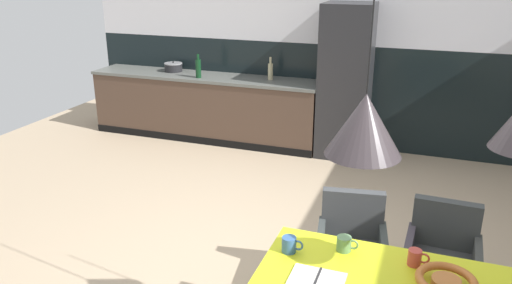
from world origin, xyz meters
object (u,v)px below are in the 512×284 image
(bottle_spice_small, at_px, (270,71))
(pendant_lamp_over_table_near, at_px, (364,125))
(refrigerator_column, at_px, (345,82))
(fruit_bowl, at_px, (446,281))
(cooking_pot, at_px, (173,67))
(mug_dark_espresso, at_px, (290,244))
(armchair_by_stool, at_px, (352,235))
(mug_wide_latte, at_px, (415,258))
(mug_glass_clear, at_px, (344,244))
(bottle_wine_green, at_px, (198,68))
(armchair_near_window, at_px, (443,246))
(open_book, at_px, (317,280))

(bottle_spice_small, bearing_deg, pendant_lamp_over_table_near, -65.53)
(refrigerator_column, bearing_deg, fruit_bowl, -71.70)
(cooking_pot, relative_size, bottle_spice_small, 0.86)
(bottle_spice_small, bearing_deg, refrigerator_column, -3.57)
(mug_dark_espresso, xyz_separation_m, bottle_spice_small, (-1.36, 3.71, 0.24))
(armchair_by_stool, xyz_separation_m, mug_dark_espresso, (-0.27, -0.72, 0.28))
(mug_dark_espresso, bearing_deg, bottle_spice_small, 110.09)
(mug_wide_latte, bearing_deg, mug_glass_clear, 177.74)
(mug_glass_clear, bearing_deg, bottle_wine_green, 127.89)
(mug_glass_clear, xyz_separation_m, mug_wide_latte, (0.41, -0.02, 0.00))
(cooking_pot, bearing_deg, armchair_by_stool, -44.29)
(mug_glass_clear, distance_m, bottle_spice_small, 3.96)
(refrigerator_column, height_order, armchair_by_stool, refrigerator_column)
(refrigerator_column, distance_m, mug_dark_espresso, 3.67)
(mug_dark_espresso, height_order, pendant_lamp_over_table_near, pendant_lamp_over_table_near)
(armchair_near_window, distance_m, bottle_spice_small, 3.75)
(mug_glass_clear, bearing_deg, mug_wide_latte, -2.26)
(mug_glass_clear, relative_size, bottle_wine_green, 0.41)
(mug_dark_espresso, bearing_deg, cooking_pot, 127.12)
(armchair_by_stool, height_order, bottle_wine_green, bottle_wine_green)
(fruit_bowl, xyz_separation_m, pendant_lamp_over_table_near, (-0.48, -0.10, 0.85))
(fruit_bowl, distance_m, pendant_lamp_over_table_near, 0.98)
(mug_glass_clear, relative_size, mug_dark_espresso, 1.00)
(mug_wide_latte, bearing_deg, pendant_lamp_over_table_near, -137.75)
(pendant_lamp_over_table_near, bearing_deg, cooking_pot, 129.63)
(open_book, bearing_deg, bottle_wine_green, 124.27)
(armchair_by_stool, bearing_deg, refrigerator_column, -87.67)
(refrigerator_column, xyz_separation_m, fruit_bowl, (1.23, -3.72, -0.18))
(open_book, bearing_deg, mug_wide_latte, 34.45)
(armchair_by_stool, height_order, cooking_pot, cooking_pot)
(refrigerator_column, relative_size, armchair_by_stool, 2.40)
(pendant_lamp_over_table_near, bearing_deg, mug_dark_espresso, 157.26)
(armchair_by_stool, distance_m, pendant_lamp_over_table_near, 1.45)
(fruit_bowl, height_order, bottle_wine_green, bottle_wine_green)
(armchair_near_window, xyz_separation_m, bottle_spice_small, (-2.25, 2.96, 0.50))
(mug_glass_clear, xyz_separation_m, bottle_spice_small, (-1.67, 3.59, 0.24))
(armchair_near_window, bearing_deg, refrigerator_column, -64.94)
(refrigerator_column, xyz_separation_m, bottle_wine_green, (-1.97, -0.15, 0.07))
(refrigerator_column, relative_size, mug_wide_latte, 15.70)
(pendant_lamp_over_table_near, bearing_deg, mug_glass_clear, 108.77)
(mug_dark_espresso, bearing_deg, armchair_by_stool, 69.59)
(bottle_wine_green, bearing_deg, refrigerator_column, 4.49)
(armchair_by_stool, relative_size, mug_wide_latte, 6.54)
(mug_wide_latte, bearing_deg, armchair_by_stool, 126.55)
(armchair_near_window, distance_m, mug_wide_latte, 0.72)
(refrigerator_column, xyz_separation_m, cooking_pot, (-2.49, 0.10, -0.00))
(cooking_pot, bearing_deg, bottle_wine_green, -25.73)
(refrigerator_column, bearing_deg, bottle_spice_small, 176.43)
(cooking_pot, bearing_deg, pendant_lamp_over_table_near, -50.37)
(open_book, distance_m, mug_dark_espresso, 0.32)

